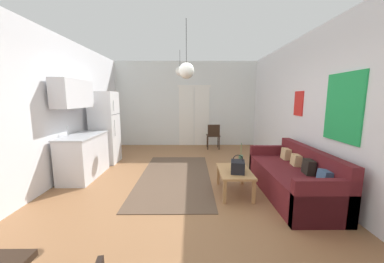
% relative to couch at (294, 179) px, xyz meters
% --- Properties ---
extents(ground_plane, '(5.35, 8.24, 0.10)m').
position_rel_couch_xyz_m(ground_plane, '(-1.92, 0.17, -0.33)').
color(ground_plane, '#8E603D').
extents(wall_back, '(4.95, 0.13, 2.85)m').
position_rel_couch_xyz_m(wall_back, '(-1.91, 4.03, 1.13)').
color(wall_back, silver).
rests_on(wall_back, ground_plane).
extents(wall_right, '(0.12, 7.84, 2.85)m').
position_rel_couch_xyz_m(wall_right, '(0.51, 0.16, 1.15)').
color(wall_right, silver).
rests_on(wall_right, ground_plane).
extents(wall_left, '(0.12, 7.84, 2.85)m').
position_rel_couch_xyz_m(wall_left, '(-4.34, 0.17, 1.15)').
color(wall_left, silver).
rests_on(wall_left, ground_plane).
extents(area_rug, '(1.44, 2.98, 0.01)m').
position_rel_couch_xyz_m(area_rug, '(-2.07, 0.85, -0.27)').
color(area_rug, brown).
rests_on(area_rug, ground_plane).
extents(couch, '(0.82, 2.02, 0.80)m').
position_rel_couch_xyz_m(couch, '(0.00, 0.00, 0.00)').
color(couch, '#5B191E').
rests_on(couch, ground_plane).
extents(coffee_table, '(0.53, 0.85, 0.40)m').
position_rel_couch_xyz_m(coffee_table, '(-0.99, 0.09, 0.07)').
color(coffee_table, '#B27F4C').
rests_on(coffee_table, ground_plane).
extents(bamboo_vase, '(0.08, 0.08, 0.46)m').
position_rel_couch_xyz_m(bamboo_vase, '(-0.87, 0.19, 0.25)').
color(bamboo_vase, '#47704C').
rests_on(bamboo_vase, coffee_table).
extents(handbag, '(0.27, 0.31, 0.30)m').
position_rel_couch_xyz_m(handbag, '(-0.97, -0.03, 0.23)').
color(handbag, black).
rests_on(handbag, coffee_table).
extents(refrigerator, '(0.60, 0.62, 1.79)m').
position_rel_couch_xyz_m(refrigerator, '(-3.90, 1.93, 0.62)').
color(refrigerator, white).
rests_on(refrigerator, ground_plane).
extents(kitchen_counter, '(0.59, 1.23, 1.99)m').
position_rel_couch_xyz_m(kitchen_counter, '(-3.98, 0.88, 0.48)').
color(kitchen_counter, silver).
rests_on(kitchen_counter, ground_plane).
extents(accent_chair, '(0.42, 0.40, 0.80)m').
position_rel_couch_xyz_m(accent_chair, '(-1.02, 3.38, 0.19)').
color(accent_chair, black).
rests_on(accent_chair, ground_plane).
extents(pendant_lamp_near, '(0.25, 0.25, 0.91)m').
position_rel_couch_xyz_m(pendant_lamp_near, '(-1.81, 0.09, 1.78)').
color(pendant_lamp_near, black).
extents(pendant_lamp_far, '(0.24, 0.24, 0.65)m').
position_rel_couch_xyz_m(pendant_lamp_far, '(-2.02, 2.30, 2.04)').
color(pendant_lamp_far, black).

